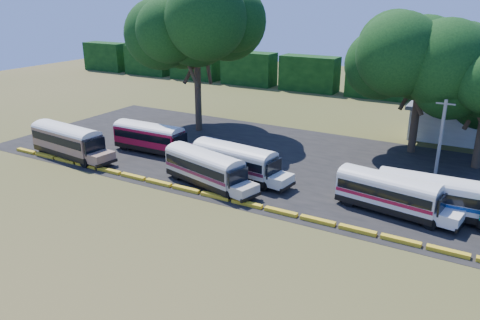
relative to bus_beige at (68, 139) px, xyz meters
The scene contains 13 objects.
ground 20.40m from the bus_beige, ahead, with size 160.00×160.00×0.00m, color #384818.
asphalt_strip 23.40m from the bus_beige, 24.73° to the left, with size 64.00×24.00×0.02m, color black.
curb 20.30m from the bus_beige, ahead, with size 53.70×0.45×0.30m.
treeline_backdrop 50.02m from the bus_beige, 66.20° to the left, with size 130.00×4.00×6.00m.
bus_beige is the anchor object (origin of this frame).
bus_red 8.32m from the bus_beige, 41.71° to the left, with size 9.62×2.51×3.15m.
bus_cream_west 16.51m from the bus_beige, ahead, with size 9.97×4.71×3.18m.
bus_cream_east 18.32m from the bus_beige, 10.79° to the left, with size 10.05×3.58×3.23m.
bus_white_red 31.98m from the bus_beige, ahead, with size 9.64×3.70×3.09m.
bus_white_blue 35.07m from the bus_beige, ahead, with size 9.70×2.72×3.16m.
tree_west 19.36m from the bus_beige, 69.01° to the left, with size 12.92×12.92×17.30m.
tree_center 37.01m from the bus_beige, 32.51° to the left, with size 11.69×11.69×14.21m.
utility_pole 36.12m from the bus_beige, 19.92° to the left, with size 1.60×0.30×7.41m.
Camera 1 is at (17.91, -28.97, 16.00)m, focal length 35.00 mm.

